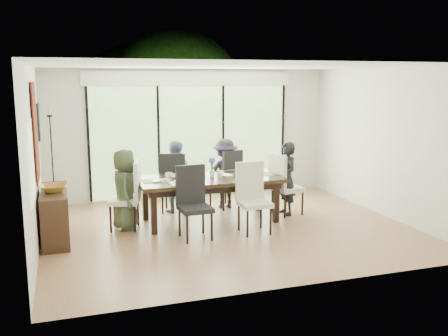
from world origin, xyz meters
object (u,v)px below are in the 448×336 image
object	(u,v)px
person_left_end	(125,189)
laptop	(163,181)
cup_a	(169,176)
cup_b	(220,175)
chair_near_right	(255,198)
sideboard	(55,215)
chair_right_end	(288,184)
bowl	(53,188)
chair_far_right	(225,178)
table_top	(210,179)
person_right_end	(287,179)
cup_c	(251,171)
chair_near_left	(195,203)
person_far_left	(175,177)
person_far_right	(225,173)
chair_far_left	(175,181)
vase	(212,173)
chair_left_end	(124,195)

from	to	relation	value
person_left_end	laptop	world-z (taller)	person_left_end
cup_a	cup_b	distance (m)	0.89
chair_near_right	sideboard	bearing A→B (deg)	167.71
chair_near_right	laptop	bearing A→B (deg)	149.73
chair_right_end	person_left_end	bearing A→B (deg)	78.98
cup_b	bowl	bearing A→B (deg)	-175.26
chair_far_right	table_top	bearing A→B (deg)	34.37
person_left_end	person_right_end	distance (m)	2.96
chair_far_right	chair_near_right	distance (m)	1.72
chair_near_right	bowl	xyz separation A→B (m)	(-3.10, 0.54, 0.27)
cup_c	chair_near_left	bearing A→B (deg)	-143.27
person_left_end	sideboard	distance (m)	1.17
chair_near_right	cup_b	size ratio (longest dim) A/B	11.00
table_top	cup_c	size ratio (longest dim) A/B	19.35
person_left_end	cup_c	distance (m)	2.29
person_left_end	cup_b	bearing A→B (deg)	-85.21
chair_near_left	chair_right_end	bearing A→B (deg)	19.55
table_top	person_far_left	distance (m)	0.95
cup_a	cup_c	xyz separation A→B (m)	(1.50, -0.05, 0.00)
chair_near_right	person_left_end	distance (m)	2.17
person_far_right	sideboard	world-z (taller)	person_far_right
person_far_left	person_far_right	world-z (taller)	same
chair_near_right	cup_a	world-z (taller)	chair_near_right
chair_right_end	cup_b	world-z (taller)	chair_right_end
chair_right_end	cup_b	xyz separation A→B (m)	(-1.35, -0.10, 0.26)
chair_near_left	cup_b	bearing A→B (deg)	45.87
chair_far_left	person_right_end	size ratio (longest dim) A/B	0.85
cup_a	cup_b	size ratio (longest dim) A/B	1.24
cup_b	vase	bearing A→B (deg)	123.69
chair_far_left	chair_near_left	world-z (taller)	same
cup_a	chair_right_end	bearing A→B (deg)	-3.90
chair_left_end	cup_c	bearing A→B (deg)	107.82
person_far_right	vase	distance (m)	0.94
person_far_right	person_far_left	bearing A→B (deg)	8.54
table_top	person_right_end	world-z (taller)	person_right_end
person_right_end	person_far_left	distance (m)	2.10
person_left_end	person_far_right	world-z (taller)	same
chair_near_right	bowl	bearing A→B (deg)	169.50
chair_far_left	person_far_right	bearing A→B (deg)	-159.26
table_top	person_far_left	bearing A→B (deg)	118.47
cup_c	person_left_end	bearing A→B (deg)	-177.49
bowl	person_left_end	bearing A→B (deg)	16.34
chair_far_right	bowl	size ratio (longest dim) A/B	2.75
laptop	cup_c	size ratio (longest dim) A/B	2.66
vase	table_top	bearing A→B (deg)	-135.00
cup_a	cup_b	bearing A→B (deg)	-16.39
chair_far_left	person_far_right	size ratio (longest dim) A/B	0.85
sideboard	chair_near_right	bearing A→B (deg)	-11.72
chair_left_end	person_far_right	xyz separation A→B (m)	(2.05, 0.83, 0.10)
person_right_end	table_top	bearing A→B (deg)	-89.45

